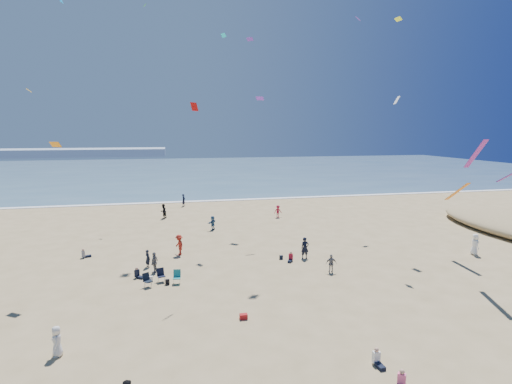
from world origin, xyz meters
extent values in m
plane|color=tan|center=(0.00, 0.00, 0.00)|extent=(220.00, 220.00, 0.00)
cube|color=#476B84|center=(0.00, 95.00, 0.03)|extent=(220.00, 100.00, 0.06)
cube|color=white|center=(0.00, 45.00, 0.04)|extent=(220.00, 1.20, 0.08)
cube|color=#7A8EA8|center=(-60.00, 170.00, 1.60)|extent=(110.00, 20.00, 3.20)
imported|color=black|center=(-4.35, 33.65, 0.92)|extent=(1.10, 1.14, 1.85)
imported|color=black|center=(-5.37, 15.28, 0.72)|extent=(0.59, 0.63, 1.45)
imported|color=white|center=(22.88, 12.45, 0.95)|extent=(0.78, 1.03, 1.91)
imported|color=maroon|center=(-2.79, 18.04, 0.91)|extent=(1.06, 1.35, 1.83)
imported|color=gray|center=(8.64, 10.96, 0.73)|extent=(0.90, 0.51, 1.45)
imported|color=#305B84|center=(1.09, 26.50, 0.79)|extent=(1.28, 1.43, 1.58)
imported|color=#B21931|center=(9.94, 31.25, 0.78)|extent=(1.03, 0.63, 1.55)
imported|color=black|center=(-1.52, 41.46, 0.90)|extent=(0.68, 0.78, 1.80)
imported|color=silver|center=(-9.07, 2.89, 0.77)|extent=(0.62, 0.82, 1.53)
imported|color=black|center=(7.79, 14.71, 0.93)|extent=(0.70, 0.48, 1.85)
imported|color=slate|center=(-4.79, 13.81, 0.83)|extent=(0.77, 1.05, 1.66)
cube|color=white|center=(-5.06, 11.98, 0.20)|extent=(0.35, 0.20, 0.40)
cube|color=black|center=(-3.83, 11.14, 0.19)|extent=(0.30, 0.22, 0.38)
cube|color=#A61719|center=(0.54, 4.75, 0.15)|extent=(0.45, 0.30, 0.30)
cube|color=black|center=(5.72, 14.90, 0.17)|extent=(0.28, 0.18, 0.34)
cube|color=#15CCE5|center=(2.38, 25.13, 20.49)|extent=(0.54, 0.73, 0.36)
cube|color=green|center=(-5.79, 38.40, 26.70)|extent=(0.42, 0.53, 0.34)
cube|color=#5C2BA8|center=(6.30, 31.03, 21.56)|extent=(0.87, 0.85, 0.36)
cube|color=purple|center=(5.85, 23.77, 14.21)|extent=(0.81, 0.39, 0.39)
cube|color=#EBFF28|center=(19.34, 20.94, 21.93)|extent=(0.47, 0.89, 0.32)
cube|color=yellow|center=(-16.81, 27.62, 14.90)|extent=(0.62, 0.65, 0.36)
cube|color=red|center=(-1.55, 12.26, 12.62)|extent=(0.61, 0.70, 0.60)
cube|color=#0889D8|center=(-11.07, 17.50, 20.73)|extent=(0.32, 0.59, 0.42)
cube|color=purple|center=(18.85, 28.86, 23.99)|extent=(0.77, 0.76, 0.50)
cube|color=white|center=(15.33, 13.87, 13.47)|extent=(0.48, 0.65, 0.65)
cube|color=orange|center=(-11.08, 13.18, 9.99)|extent=(0.87, 0.70, 0.38)
cube|color=#81238C|center=(18.19, 7.87, 9.26)|extent=(0.35, 3.14, 2.21)
cube|color=orange|center=(20.68, 12.46, 5.76)|extent=(0.35, 2.64, 1.87)
camera|label=1|loc=(-3.44, -16.90, 10.92)|focal=28.00mm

